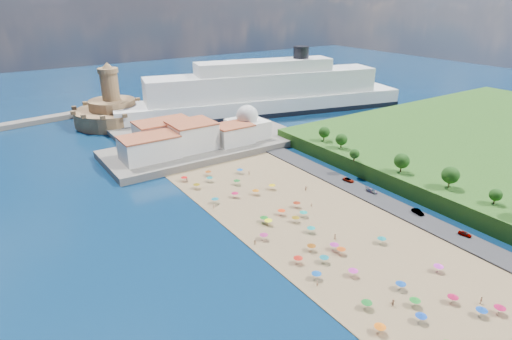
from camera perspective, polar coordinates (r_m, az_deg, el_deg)
ground at (r=131.78m, az=4.65°, el=-7.05°), size 700.00×700.00×0.00m
terrace at (r=192.47m, az=-6.50°, el=3.13°), size 90.00×36.00×3.00m
jetty at (r=215.64m, az=-16.07°, el=4.43°), size 18.00×70.00×2.40m
waterfront_buildings at (r=185.75m, az=-10.24°, el=4.27°), size 57.00×29.00×11.00m
domed_building at (r=198.01m, az=-1.17°, el=6.10°), size 16.00×16.00×15.00m
fortress at (r=241.98m, az=-18.52°, el=7.42°), size 40.00×40.00×32.40m
cruise_ship at (r=250.17m, az=1.15°, el=10.05°), size 170.18×64.41×36.97m
beach_parasols at (r=121.25m, az=7.76°, el=-8.86°), size 31.49×115.89×2.20m
beachgoers at (r=126.97m, az=6.71°, el=-7.79°), size 35.76×105.12×1.88m
parked_cars at (r=149.82m, az=17.37°, el=-3.69°), size 2.71×50.23×1.39m
hillside_trees at (r=153.12m, az=22.67°, el=-0.28°), size 12.96×105.54×7.63m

